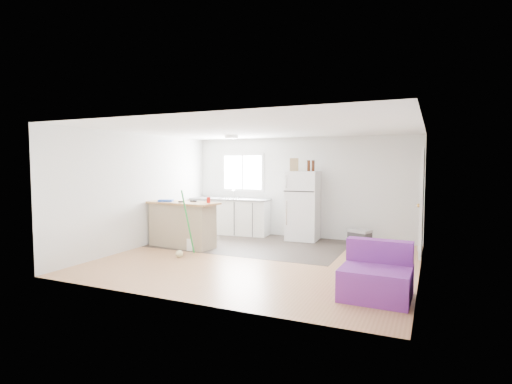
# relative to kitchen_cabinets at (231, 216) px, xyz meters

# --- Properties ---
(room) EXTENTS (5.51, 5.01, 2.41)m
(room) POSITION_rel_kitchen_cabinets_xyz_m (1.74, -2.19, 0.74)
(room) COLOR #AA7347
(room) RESTS_ON ground
(vinyl_zone) EXTENTS (4.05, 2.50, 0.00)m
(vinyl_zone) POSITION_rel_kitchen_cabinets_xyz_m (1.02, -0.94, -0.46)
(vinyl_zone) COLOR #342C27
(vinyl_zone) RESTS_ON floor
(window) EXTENTS (1.18, 0.06, 0.98)m
(window) POSITION_rel_kitchen_cabinets_xyz_m (0.19, 0.30, 1.09)
(window) COLOR white
(window) RESTS_ON back_wall
(interior_door) EXTENTS (0.11, 0.92, 2.10)m
(interior_door) POSITION_rel_kitchen_cabinets_xyz_m (4.46, -0.64, 0.56)
(interior_door) COLOR white
(interior_door) RESTS_ON right_wall
(ceiling_fixture) EXTENTS (0.30, 0.30, 0.07)m
(ceiling_fixture) POSITION_rel_kitchen_cabinets_xyz_m (0.54, -0.99, 1.90)
(ceiling_fixture) COLOR white
(ceiling_fixture) RESTS_ON ceiling
(kitchen_cabinets) EXTENTS (2.06, 0.78, 1.18)m
(kitchen_cabinets) POSITION_rel_kitchen_cabinets_xyz_m (0.00, 0.00, 0.00)
(kitchen_cabinets) COLOR white
(kitchen_cabinets) RESTS_ON floor
(peninsula) EXTENTS (1.62, 0.75, 0.96)m
(peninsula) POSITION_rel_kitchen_cabinets_xyz_m (-0.20, -1.84, 0.03)
(peninsula) COLOR tan
(peninsula) RESTS_ON floor
(refrigerator) EXTENTS (0.74, 0.70, 1.60)m
(refrigerator) POSITION_rel_kitchen_cabinets_xyz_m (1.90, -0.04, 0.34)
(refrigerator) COLOR white
(refrigerator) RESTS_ON floor
(cooler) EXTENTS (0.54, 0.46, 0.35)m
(cooler) POSITION_rel_kitchen_cabinets_xyz_m (3.23, -0.17, -0.28)
(cooler) COLOR #303032
(cooler) RESTS_ON floor
(purple_seat) EXTENTS (0.90, 0.85, 0.72)m
(purple_seat) POSITION_rel_kitchen_cabinets_xyz_m (4.00, -3.47, -0.19)
(purple_seat) COLOR purple
(purple_seat) RESTS_ON floor
(cleaner_jug) EXTENTS (0.14, 0.10, 0.30)m
(cleaner_jug) POSITION_rel_kitchen_cabinets_xyz_m (0.17, -2.09, -0.33)
(cleaner_jug) COLOR white
(cleaner_jug) RESTS_ON floor
(mop) EXTENTS (0.24, 0.36, 1.29)m
(mop) POSITION_rel_kitchen_cabinets_xyz_m (0.32, -2.62, -0.23)
(mop) COLOR green
(mop) RESTS_ON floor
(red_cup) EXTENTS (0.08, 0.08, 0.12)m
(red_cup) POSITION_rel_kitchen_cabinets_xyz_m (0.42, -1.79, 0.56)
(red_cup) COLOR red
(red_cup) RESTS_ON peninsula
(blue_tray) EXTENTS (0.36, 0.32, 0.04)m
(blue_tray) POSITION_rel_kitchen_cabinets_xyz_m (-0.59, -1.88, 0.52)
(blue_tray) COLOR #133EB6
(blue_tray) RESTS_ON peninsula
(tool_a) EXTENTS (0.15, 0.09, 0.03)m
(tool_a) POSITION_rel_kitchen_cabinets_xyz_m (0.01, -1.72, 0.52)
(tool_a) COLOR black
(tool_a) RESTS_ON peninsula
(tool_b) EXTENTS (0.11, 0.08, 0.03)m
(tool_b) POSITION_rel_kitchen_cabinets_xyz_m (-0.17, -1.93, 0.52)
(tool_b) COLOR black
(tool_b) RESTS_ON peninsula
(cardboard_box) EXTENTS (0.22, 0.16, 0.30)m
(cardboard_box) POSITION_rel_kitchen_cabinets_xyz_m (1.70, -0.10, 1.29)
(cardboard_box) COLOR #9E855A
(cardboard_box) RESTS_ON refrigerator
(bottle_left) EXTENTS (0.09, 0.09, 0.25)m
(bottle_left) POSITION_rel_kitchen_cabinets_xyz_m (2.05, -0.09, 1.27)
(bottle_left) COLOR #3B190A
(bottle_left) RESTS_ON refrigerator
(bottle_right) EXTENTS (0.09, 0.09, 0.25)m
(bottle_right) POSITION_rel_kitchen_cabinets_xyz_m (2.14, -0.03, 1.27)
(bottle_right) COLOR #3B190A
(bottle_right) RESTS_ON refrigerator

